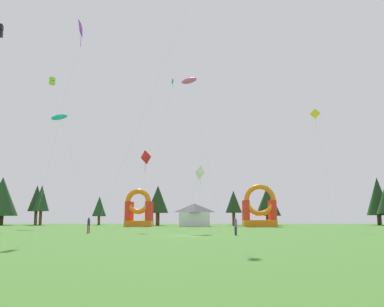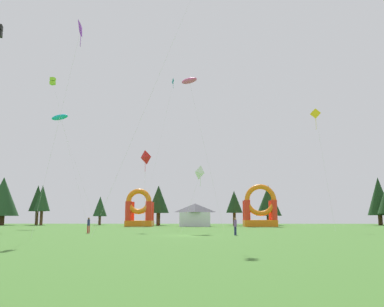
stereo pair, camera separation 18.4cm
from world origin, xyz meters
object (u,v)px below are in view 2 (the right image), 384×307
at_px(kite_pink_parafoil, 189,81).
at_px(person_near_camera, 235,225).
at_px(kite_white_diamond, 201,174).
at_px(person_far_side, 89,224).
at_px(festival_tent, 195,215).
at_px(kite_purple_diamond, 82,30).
at_px(kite_teal_diamond, 173,84).
at_px(inflatable_red_slide, 139,212).
at_px(kite_red_diamond, 145,158).
at_px(kite_cyan_parafoil, 60,117).
at_px(inflatable_orange_dome, 260,211).
at_px(kite_yellow_diamond, 316,115).
at_px(kite_lime_box, 53,82).

distance_m(kite_pink_parafoil, person_near_camera, 24.84).
relative_size(kite_white_diamond, person_far_side, 4.23).
relative_size(person_far_side, festival_tent, 0.31).
height_order(kite_purple_diamond, kite_teal_diamond, kite_teal_diamond).
distance_m(kite_pink_parafoil, person_far_side, 24.23).
xyz_separation_m(person_far_side, inflatable_red_slide, (0.67, 29.48, 1.48)).
xyz_separation_m(kite_red_diamond, kite_white_diamond, (6.60, -3.91, -2.23)).
bearing_deg(kite_cyan_parafoil, inflatable_orange_dome, 7.91).
xyz_separation_m(kite_purple_diamond, kite_yellow_diamond, (26.13, 16.64, -4.25)).
bearing_deg(kite_yellow_diamond, kite_purple_diamond, -147.50).
bearing_deg(kite_teal_diamond, kite_red_diamond, -94.25).
distance_m(kite_purple_diamond, kite_white_diamond, 18.58).
distance_m(kite_white_diamond, inflatable_red_slide, 30.74).
xyz_separation_m(kite_purple_diamond, kite_white_diamond, (11.10, 7.58, -12.83)).
distance_m(kite_purple_diamond, inflatable_orange_dome, 43.32).
distance_m(kite_red_diamond, person_near_camera, 15.25).
bearing_deg(festival_tent, kite_lime_box, -145.01).
bearing_deg(person_near_camera, inflatable_red_slide, 68.76).
bearing_deg(inflatable_red_slide, person_near_camera, -67.18).
relative_size(person_far_side, person_near_camera, 1.01).
bearing_deg(kite_purple_diamond, kite_cyan_parafoil, 112.74).
distance_m(inflatable_orange_dome, inflatable_red_slide, 20.87).
bearing_deg(kite_teal_diamond, person_near_camera, -75.16).
distance_m(person_far_side, inflatable_orange_dome, 34.96).
distance_m(kite_purple_diamond, kite_lime_box, 23.83).
bearing_deg(kite_teal_diamond, festival_tent, 30.49).
relative_size(kite_cyan_parafoil, festival_tent, 3.59).
height_order(inflatable_orange_dome, inflatable_red_slide, inflatable_orange_dome).
height_order(person_near_camera, inflatable_red_slide, inflatable_red_slide).
bearing_deg(inflatable_orange_dome, kite_white_diamond, -110.37).
bearing_deg(person_near_camera, kite_cyan_parafoil, 90.59).
height_order(kite_purple_diamond, festival_tent, kite_purple_diamond).
xyz_separation_m(kite_white_diamond, festival_tent, (-1.16, 28.03, -4.26)).
distance_m(inflatable_orange_dome, festival_tent, 11.14).
distance_m(kite_cyan_parafoil, person_near_camera, 41.56).
height_order(kite_lime_box, person_near_camera, kite_lime_box).
bearing_deg(kite_pink_parafoil, kite_white_diamond, -81.05).
relative_size(kite_lime_box, inflatable_orange_dome, 3.09).
distance_m(kite_teal_diamond, person_far_side, 36.41).
bearing_deg(person_far_side, kite_cyan_parafoil, -63.18).
bearing_deg(inflatable_red_slide, inflatable_orange_dome, -5.29).
height_order(kite_pink_parafoil, festival_tent, kite_pink_parafoil).
height_order(kite_red_diamond, kite_pink_parafoil, kite_pink_parafoil).
bearing_deg(inflatable_orange_dome, kite_teal_diamond, -177.00).
bearing_deg(kite_pink_parafoil, kite_yellow_diamond, -3.69).
bearing_deg(inflatable_red_slide, kite_teal_diamond, -24.43).
distance_m(kite_teal_diamond, festival_tent, 23.18).
xyz_separation_m(person_far_side, festival_tent, (10.44, 29.03, 1.01)).
relative_size(inflatable_orange_dome, festival_tent, 1.36).
height_order(kite_cyan_parafoil, inflatable_red_slide, kite_cyan_parafoil).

